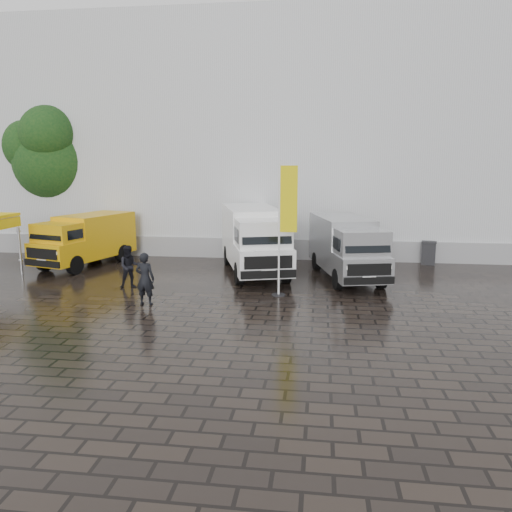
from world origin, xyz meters
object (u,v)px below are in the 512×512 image
(flagpole, at_px, (284,222))
(person_front, at_px, (145,279))
(van_yellow, at_px, (85,241))
(van_white, at_px, (254,241))
(van_silver, at_px, (346,249))
(wheelie_bin, at_px, (429,253))
(person_tent, at_px, (130,267))

(flagpole, bearing_deg, person_front, -158.51)
(van_yellow, distance_m, van_white, 7.98)
(van_silver, bearing_deg, person_front, -158.26)
(flagpole, bearing_deg, van_silver, 52.94)
(wheelie_bin, bearing_deg, person_tent, -140.29)
(person_front, height_order, person_tent, person_front)
(van_yellow, height_order, van_white, van_white)
(wheelie_bin, bearing_deg, person_front, -129.44)
(van_white, distance_m, person_front, 6.21)
(van_white, distance_m, person_tent, 5.47)
(van_yellow, relative_size, flagpole, 1.05)
(van_silver, relative_size, wheelie_bin, 5.21)
(flagpole, bearing_deg, person_tent, 176.13)
(van_yellow, xyz_separation_m, van_white, (7.96, -0.44, 0.22))
(van_white, xyz_separation_m, person_front, (-2.96, -5.43, -0.49))
(person_tent, bearing_deg, wheelie_bin, 1.36)
(wheelie_bin, relative_size, person_tent, 0.67)
(van_yellow, distance_m, van_silver, 11.91)
(person_front, distance_m, person_tent, 2.59)
(van_white, relative_size, person_tent, 3.91)
(flagpole, relative_size, person_tent, 2.94)
(van_silver, bearing_deg, flagpole, -140.75)
(flagpole, bearing_deg, wheelie_bin, 45.88)
(van_white, relative_size, van_silver, 1.12)
(van_silver, relative_size, person_tent, 3.49)
(van_yellow, xyz_separation_m, person_front, (5.00, -5.87, -0.27))
(person_tent, bearing_deg, van_white, 11.44)
(van_silver, distance_m, wheelie_bin, 5.32)
(van_white, xyz_separation_m, wheelie_bin, (7.90, 2.89, -0.84))
(van_yellow, relative_size, person_tent, 3.10)
(van_white, bearing_deg, person_front, -135.55)
(van_silver, relative_size, flagpole, 1.18)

